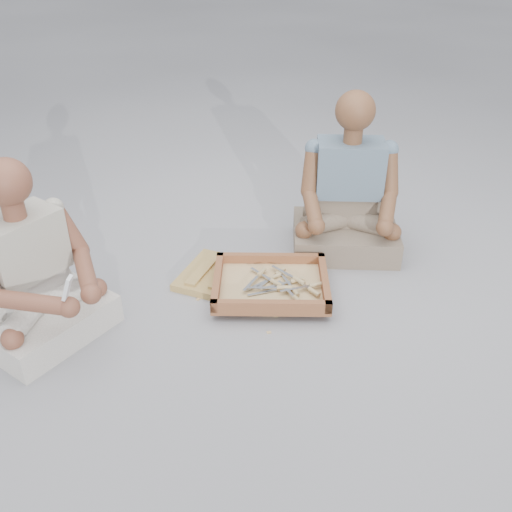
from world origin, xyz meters
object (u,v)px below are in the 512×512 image
(carved_panel, at_px, (238,280))
(companion, at_px, (348,200))
(tool_tray, at_px, (271,285))
(craftsman, at_px, (35,280))

(carved_panel, xyz_separation_m, companion, (0.47, 0.51, 0.27))
(tool_tray, bearing_deg, companion, 63.53)
(craftsman, relative_size, companion, 0.94)
(craftsman, xyz_separation_m, companion, (1.19, 1.12, 0.01))
(carved_panel, distance_m, tool_tray, 0.20)
(carved_panel, bearing_deg, tool_tray, -15.94)
(tool_tray, distance_m, craftsman, 1.08)
(carved_panel, relative_size, craftsman, 0.69)
(craftsman, bearing_deg, carved_panel, 150.32)
(companion, bearing_deg, carved_panel, 34.45)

